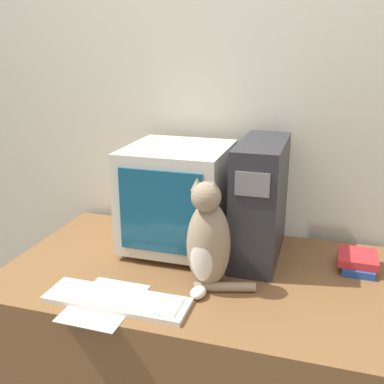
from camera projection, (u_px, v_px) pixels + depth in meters
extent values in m
cube|color=beige|center=(230.00, 125.00, 2.04)|extent=(7.00, 0.05, 2.50)
cube|color=brown|center=(199.00, 352.00, 1.86)|extent=(1.49, 0.86, 0.77)
cube|color=beige|center=(179.00, 244.00, 1.94)|extent=(0.29, 0.25, 0.02)
cube|color=beige|center=(178.00, 195.00, 1.87)|extent=(0.41, 0.41, 0.41)
cube|color=navy|center=(160.00, 212.00, 1.68)|extent=(0.33, 0.01, 0.32)
cube|color=#28282D|center=(260.00, 200.00, 1.79)|extent=(0.17, 0.44, 0.48)
cube|color=slate|center=(252.00, 184.00, 1.55)|extent=(0.12, 0.01, 0.09)
cube|color=silver|center=(117.00, 300.00, 1.51)|extent=(0.50, 0.15, 0.02)
cube|color=beige|center=(117.00, 297.00, 1.51)|extent=(0.45, 0.12, 0.00)
ellipsoid|color=gray|center=(209.00, 245.00, 1.58)|extent=(0.17, 0.17, 0.32)
ellipsoid|color=beige|center=(202.00, 258.00, 1.53)|extent=(0.09, 0.05, 0.18)
sphere|color=gray|center=(206.00, 197.00, 1.50)|extent=(0.11, 0.11, 0.10)
cone|color=gray|center=(197.00, 184.00, 1.50)|extent=(0.04, 0.04, 0.04)
cone|color=gray|center=(214.00, 186.00, 1.47)|extent=(0.04, 0.04, 0.04)
ellipsoid|color=beige|center=(198.00, 292.00, 1.54)|extent=(0.06, 0.08, 0.04)
cylinder|color=gray|center=(225.00, 287.00, 1.58)|extent=(0.22, 0.09, 0.03)
cube|color=#234793|center=(358.00, 266.00, 1.74)|extent=(0.13, 0.17, 0.03)
cube|color=red|center=(358.00, 258.00, 1.74)|extent=(0.15, 0.16, 0.03)
cylinder|color=maroon|center=(91.00, 287.00, 1.61)|extent=(0.15, 0.07, 0.01)
cube|color=white|center=(105.00, 303.00, 1.51)|extent=(0.21, 0.30, 0.00)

